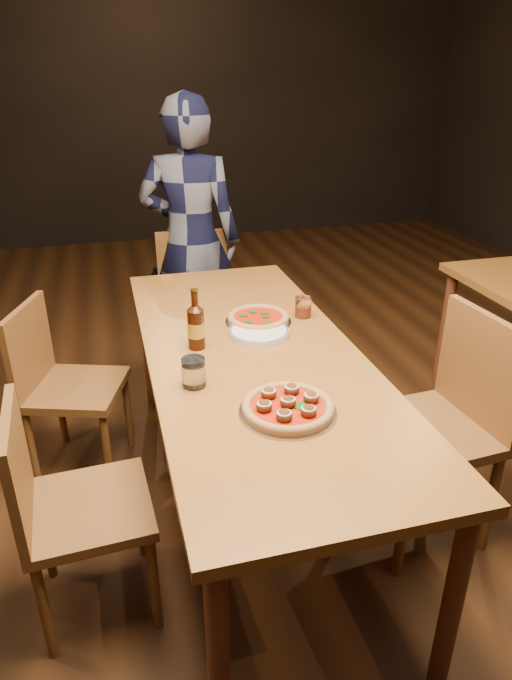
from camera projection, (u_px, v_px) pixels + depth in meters
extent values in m
plane|color=black|center=(253.00, 503.00, 2.51)|extent=(9.00, 9.00, 0.00)
plane|color=black|center=(140.00, 95.00, 5.79)|extent=(7.00, 0.00, 7.00)
cube|color=brown|center=(253.00, 356.00, 2.20)|extent=(0.80, 2.00, 0.04)
cylinder|color=#5B2C1A|center=(219.00, 662.00, 1.46)|extent=(0.06, 0.06, 0.71)
cylinder|color=#5B2C1A|center=(149.00, 349.00, 3.10)|extent=(0.06, 0.06, 0.71)
cylinder|color=#5B2C1A|center=(452.00, 603.00, 1.62)|extent=(0.06, 0.06, 0.71)
cylinder|color=#5B2C1A|center=(268.00, 335.00, 3.26)|extent=(0.06, 0.06, 0.71)
cylinder|color=#5B2C1A|center=(445.00, 330.00, 3.32)|extent=(0.06, 0.06, 0.71)
cylinder|color=#B7B7BF|center=(288.00, 412.00, 1.79)|extent=(0.31, 0.31, 0.01)
cylinder|color=tan|center=(288.00, 409.00, 1.79)|extent=(0.29, 0.29, 0.02)
torus|color=tan|center=(288.00, 407.00, 1.79)|extent=(0.29, 0.29, 0.03)
cylinder|color=#A22809|center=(288.00, 406.00, 1.78)|extent=(0.23, 0.23, 0.00)
cylinder|color=#B7B7BF|center=(258.00, 322.00, 2.44)|extent=(0.28, 0.28, 0.01)
cylinder|color=tan|center=(258.00, 319.00, 2.43)|extent=(0.26, 0.26, 0.02)
torus|color=tan|center=(258.00, 317.00, 2.43)|extent=(0.26, 0.26, 0.03)
cylinder|color=#A22809|center=(258.00, 317.00, 2.43)|extent=(0.20, 0.20, 0.00)
cylinder|color=white|center=(259.00, 333.00, 2.31)|extent=(0.24, 0.24, 0.02)
cylinder|color=black|center=(196.00, 329.00, 2.18)|extent=(0.07, 0.07, 0.16)
cylinder|color=black|center=(195.00, 300.00, 2.13)|extent=(0.03, 0.03, 0.08)
cylinder|color=gold|center=(196.00, 329.00, 2.18)|extent=(0.07, 0.07, 0.06)
cylinder|color=white|center=(194.00, 372.00, 1.93)|extent=(0.08, 0.08, 0.10)
cylinder|color=#9A3611|center=(303.00, 307.00, 2.48)|extent=(0.07, 0.07, 0.09)
imported|color=black|center=(191.00, 240.00, 3.36)|extent=(0.69, 0.57, 1.64)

